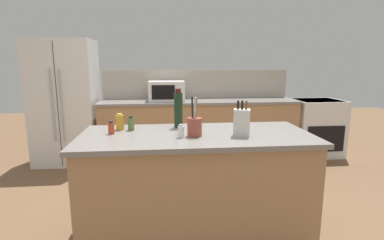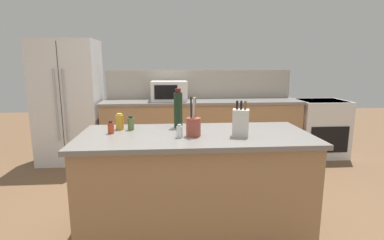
% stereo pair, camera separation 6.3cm
% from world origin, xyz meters
% --- Properties ---
extents(ground_plane, '(14.00, 14.00, 0.00)m').
position_xyz_m(ground_plane, '(0.00, 0.00, 0.00)').
color(ground_plane, brown).
extents(back_counter_run, '(3.09, 0.66, 0.94)m').
position_xyz_m(back_counter_run, '(0.30, 2.20, 0.47)').
color(back_counter_run, '#A87C54').
rests_on(back_counter_run, ground_plane).
extents(wall_backsplash, '(3.05, 0.03, 0.46)m').
position_xyz_m(wall_backsplash, '(0.30, 2.52, 1.17)').
color(wall_backsplash, '#B2A899').
rests_on(wall_backsplash, back_counter_run).
extents(kitchen_island, '(1.95, 0.87, 0.94)m').
position_xyz_m(kitchen_island, '(0.00, 0.00, 0.47)').
color(kitchen_island, '#A87C54').
rests_on(kitchen_island, ground_plane).
extents(refrigerator, '(0.91, 0.75, 1.86)m').
position_xyz_m(refrigerator, '(-1.74, 2.25, 0.93)').
color(refrigerator, white).
rests_on(refrigerator, ground_plane).
extents(range_oven, '(0.76, 0.65, 0.92)m').
position_xyz_m(range_oven, '(2.27, 2.20, 0.47)').
color(range_oven, white).
rests_on(range_oven, ground_plane).
extents(microwave, '(0.55, 0.39, 0.30)m').
position_xyz_m(microwave, '(-0.21, 2.20, 1.09)').
color(microwave, white).
rests_on(microwave, back_counter_run).
extents(knife_block, '(0.15, 0.13, 0.29)m').
position_xyz_m(knife_block, '(0.36, -0.11, 1.05)').
color(knife_block, beige).
rests_on(knife_block, kitchen_island).
extents(utensil_crock, '(0.12, 0.12, 0.32)m').
position_xyz_m(utensil_crock, '(-0.02, -0.08, 1.02)').
color(utensil_crock, brown).
rests_on(utensil_crock, kitchen_island).
extents(honey_jar, '(0.07, 0.07, 0.14)m').
position_xyz_m(honey_jar, '(-0.66, 0.22, 1.01)').
color(honey_jar, gold).
rests_on(honey_jar, kitchen_island).
extents(wine_bottle, '(0.08, 0.08, 0.36)m').
position_xyz_m(wine_bottle, '(-0.13, 0.28, 1.11)').
color(wine_bottle, black).
rests_on(wine_bottle, kitchen_island).
extents(spice_jar_paprika, '(0.05, 0.05, 0.11)m').
position_xyz_m(spice_jar_paprika, '(-0.71, 0.07, 0.99)').
color(spice_jar_paprika, '#B73D1E').
rests_on(spice_jar_paprika, kitchen_island).
extents(spice_jar_oregano, '(0.06, 0.06, 0.12)m').
position_xyz_m(spice_jar_oregano, '(-0.56, 0.19, 1.00)').
color(spice_jar_oregano, '#567038').
rests_on(spice_jar_oregano, kitchen_island).
extents(salt_shaker, '(0.05, 0.05, 0.11)m').
position_xyz_m(salt_shaker, '(-0.14, -0.12, 0.99)').
color(salt_shaker, silver).
rests_on(salt_shaker, kitchen_island).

